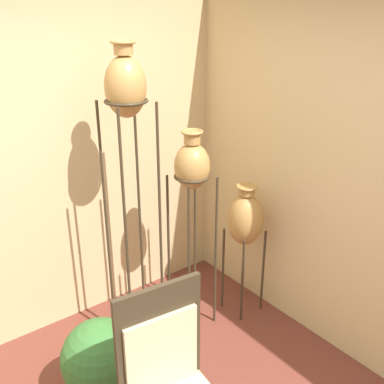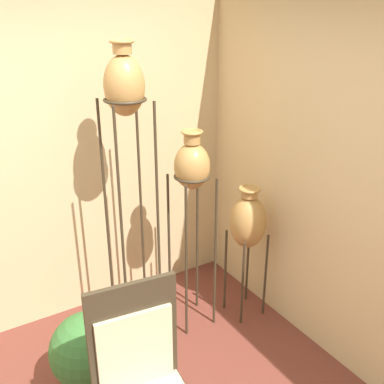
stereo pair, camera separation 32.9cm
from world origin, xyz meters
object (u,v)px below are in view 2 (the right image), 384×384
(vase_stand_tall, at_px, (125,98))
(potted_plant, at_px, (89,356))
(vase_stand_medium, at_px, (192,172))
(vase_stand_short, at_px, (248,223))
(chair, at_px, (143,382))

(vase_stand_tall, distance_m, potted_plant, 1.69)
(vase_stand_tall, bearing_deg, vase_stand_medium, -19.56)
(vase_stand_tall, relative_size, vase_stand_short, 1.95)
(vase_stand_medium, bearing_deg, vase_stand_tall, 160.44)
(vase_stand_medium, height_order, chair, vase_stand_medium)
(potted_plant, bearing_deg, chair, -83.91)
(vase_stand_short, relative_size, potted_plant, 1.81)
(vase_stand_short, height_order, potted_plant, vase_stand_short)
(vase_stand_tall, bearing_deg, potted_plant, -139.60)
(chair, bearing_deg, vase_stand_medium, 54.46)
(chair, bearing_deg, potted_plant, 102.91)
(vase_stand_medium, xyz_separation_m, chair, (-0.90, -0.99, -0.65))
(vase_stand_medium, xyz_separation_m, vase_stand_short, (0.43, -0.13, -0.47))
(vase_stand_medium, distance_m, chair, 1.49)
(vase_stand_short, distance_m, potted_plant, 1.51)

